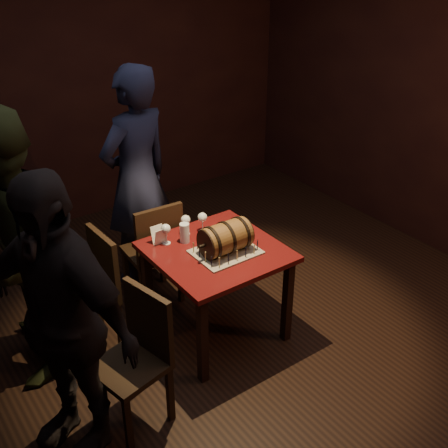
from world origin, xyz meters
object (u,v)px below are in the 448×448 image
Objects in this scene: person_left_front at (60,322)px; person_left_rear at (12,253)px; pub_table at (216,262)px; chair_left_rear at (94,287)px; barrel_cake at (226,238)px; chair_back at (155,249)px; wine_glass_mid at (186,221)px; pint_of_ale at (185,233)px; wine_glass_right at (202,218)px; chair_left_front at (138,351)px; person_back at (137,179)px; wine_glass_left at (166,230)px.

person_left_rear is at bearing 157.49° from person_left_front.
pub_table is 0.90m from chair_left_rear.
barrel_cake is 0.43× the size of chair_back.
chair_left_rear is (-0.75, 0.08, -0.34)m from wine_glass_mid.
pint_of_ale is 0.16× the size of chair_left_rear.
person_left_front is (0.01, -0.80, -0.04)m from person_left_rear.
chair_left_rear is (-0.87, 0.12, -0.35)m from wine_glass_right.
chair_left_front is 0.49× the size of person_back.
chair_left_rear is (-0.68, 0.17, -0.30)m from pint_of_ale.
person_back is (0.04, 0.80, 0.13)m from pint_of_ale.
wine_glass_mid is 0.47m from chair_back.
chair_back reaches higher than wine_glass_left.
wine_glass_left is 1.07× the size of pint_of_ale.
person_left_rear reaches higher than wine_glass_mid.
pub_table is at bearing -48.56° from wine_glass_left.
person_left_rear is at bearing 116.36° from chair_left_front.
barrel_cake is at bearing -29.42° from chair_left_rear.
wine_glass_left is at bearing 131.44° from pub_table.
chair_left_front reaches higher than wine_glass_right.
wine_glass_right is 0.77m from person_back.
chair_back is at bearing 55.54° from chair_left_front.
wine_glass_left is at bearing 97.74° from person_left_rear.
wine_glass_right is at bearing 91.51° from person_left_front.
wine_glass_mid is (0.19, 0.03, -0.00)m from wine_glass_left.
pub_table is 5.59× the size of wine_glass_right.
person_left_rear reaches higher than person_left_front.
person_left_front is at bearing 34.59° from person_back.
wine_glass_left is 1.00× the size of wine_glass_right.
pint_of_ale is 0.08× the size of person_left_rear.
wine_glass_mid is 0.08× the size of person_back.
person_left_rear is at bearing 170.23° from wine_glass_left.
wine_glass_left is 0.09× the size of person_left_front.
pub_table is 5.59× the size of wine_glass_mid.
barrel_cake is at bearing 78.41° from person_left_front.
chair_left_front reaches higher than pint_of_ale.
wine_glass_mid is 1.25m from person_left_rear.
wine_glass_left is 0.17× the size of chair_back.
chair_left_front reaches higher than wine_glass_left.
person_back reaches higher than chair_left_front.
pint_of_ale is at bearing 40.16° from chair_left_front.
chair_left_rear is at bearing 172.22° from wine_glass_right.
person_back is 1.05× the size of person_left_front.
chair_left_rear is 1.00× the size of chair_left_front.
person_left_rear is (-1.36, 0.19, 0.09)m from wine_glass_right.
chair_back reaches higher than wine_glass_right.
chair_left_rear is 0.49× the size of person_left_rear.
wine_glass_mid is 0.13m from wine_glass_right.
pub_table is 1.36m from person_left_front.
person_left_front is at bearing -123.21° from chair_left_rear.
barrel_cake is at bearing -62.90° from pint_of_ale.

